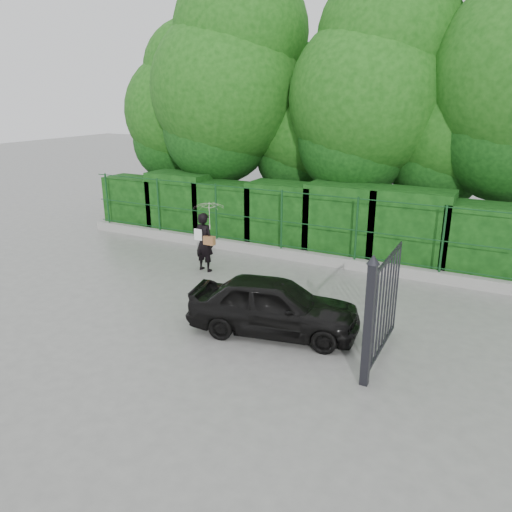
% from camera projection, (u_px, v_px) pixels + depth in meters
% --- Properties ---
extents(ground, '(80.00, 80.00, 0.00)m').
position_uv_depth(ground, '(185.00, 309.00, 11.67)').
color(ground, gray).
extents(kerb, '(14.00, 0.25, 0.30)m').
position_uv_depth(kerb, '(269.00, 251.00, 15.42)').
color(kerb, '#9E9E99').
rests_on(kerb, ground).
extents(fence, '(14.13, 0.06, 1.80)m').
position_uv_depth(fence, '(276.00, 219.00, 15.00)').
color(fence, '#12401B').
rests_on(fence, kerb).
extents(hedge, '(14.20, 1.20, 2.25)m').
position_uv_depth(hedge, '(287.00, 217.00, 15.93)').
color(hedge, black).
rests_on(hedge, ground).
extents(trees, '(17.10, 6.15, 8.08)m').
position_uv_depth(trees, '(345.00, 99.00, 16.27)').
color(trees, black).
rests_on(trees, ground).
extents(gate, '(0.22, 2.33, 2.36)m').
position_uv_depth(gate, '(376.00, 311.00, 8.68)').
color(gate, '#222227').
rests_on(gate, ground).
extents(woman, '(0.91, 0.87, 1.98)m').
position_uv_depth(woman, '(207.00, 227.00, 13.80)').
color(woman, black).
rests_on(woman, ground).
extents(car, '(3.77, 2.10, 1.21)m').
position_uv_depth(car, '(274.00, 305.00, 10.35)').
color(car, black).
rests_on(car, ground).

